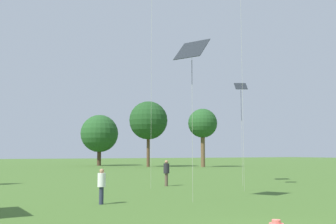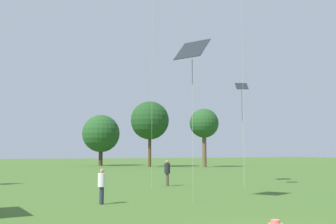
# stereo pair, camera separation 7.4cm
# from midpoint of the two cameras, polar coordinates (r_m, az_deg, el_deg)

# --- Properties ---
(person_standing_1) EXTENTS (0.44, 0.44, 1.52)m
(person_standing_1) POSITION_cam_midpoint_polar(r_m,az_deg,el_deg) (17.49, -9.46, -10.15)
(person_standing_1) COLOR #282D42
(person_standing_1) RESTS_ON ground
(person_standing_2) EXTENTS (0.53, 0.53, 1.72)m
(person_standing_2) POSITION_cam_midpoint_polar(r_m,az_deg,el_deg) (26.60, -0.03, -8.52)
(person_standing_2) COLOR brown
(person_standing_2) RESTS_ON ground
(kite_2) EXTENTS (1.58, 1.75, 7.53)m
(kite_2) POSITION_cam_midpoint_polar(r_m,az_deg,el_deg) (18.56, 3.63, 8.82)
(kite_2) COLOR #1E2328
(kite_2) RESTS_ON ground
(kite_3) EXTENTS (1.02, 0.94, 7.02)m
(kite_3) POSITION_cam_midpoint_polar(r_m,az_deg,el_deg) (27.29, 10.72, 3.17)
(kite_3) COLOR #1E2328
(kite_3) RESTS_ON ground
(distant_tree_1) EXTENTS (6.20, 6.20, 10.56)m
(distant_tree_1) POSITION_cam_midpoint_polar(r_m,az_deg,el_deg) (63.66, -2.62, -1.25)
(distant_tree_1) COLOR brown
(distant_tree_1) RESTS_ON ground
(distant_tree_2) EXTENTS (4.63, 4.63, 9.25)m
(distant_tree_2) POSITION_cam_midpoint_polar(r_m,az_deg,el_deg) (62.79, 5.30, -1.71)
(distant_tree_2) COLOR brown
(distant_tree_2) RESTS_ON ground
(distant_tree_3) EXTENTS (6.55, 6.55, 8.89)m
(distant_tree_3) POSITION_cam_midpoint_polar(r_m,az_deg,el_deg) (70.16, -9.66, -3.11)
(distant_tree_3) COLOR #473323
(distant_tree_3) RESTS_ON ground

